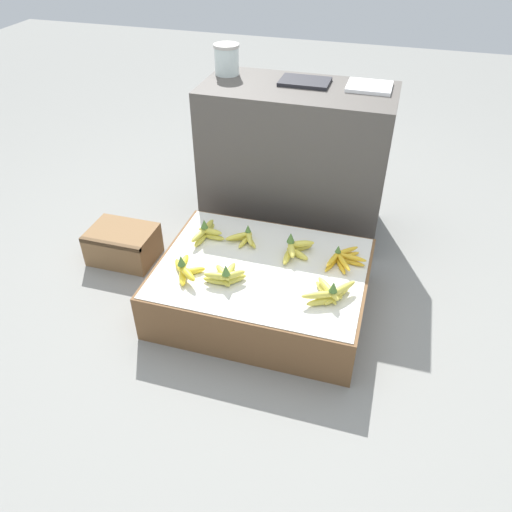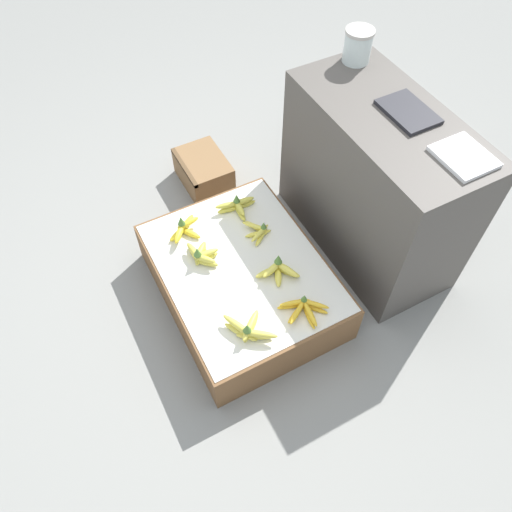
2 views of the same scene
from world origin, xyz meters
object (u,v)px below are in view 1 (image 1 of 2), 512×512
Objects in this scene: banana_bunch_middle_left at (206,232)px; wooden_crate at (123,244)px; banana_bunch_front_left at (185,269)px; foam_tray_white at (369,87)px; banana_bunch_middle_midright at (295,249)px; glass_jar at (227,59)px; banana_bunch_middle_right at (343,259)px; banana_bunch_front_right at (330,293)px; banana_bunch_middle_midleft at (245,238)px; banana_bunch_front_midleft at (226,276)px.

wooden_crate is at bearing 177.54° from banana_bunch_middle_left.
foam_tray_white is at bearing 57.48° from banana_bunch_front_left.
banana_bunch_middle_midright is 1.11m from glass_jar.
banana_bunch_middle_midright is 0.95× the size of banana_bunch_middle_right.
banana_bunch_front_right is at bearing 1.98° from banana_bunch_front_left.
banana_bunch_front_right is 1.12× the size of banana_bunch_middle_midright.
banana_bunch_middle_midright is (-0.21, 0.27, -0.00)m from banana_bunch_front_right.
banana_bunch_front_left is 1.31m from foam_tray_white.
banana_bunch_middle_midleft is at bearing 6.69° from banana_bunch_middle_left.
banana_bunch_front_right is at bearing -14.35° from wooden_crate.
banana_bunch_middle_right is at bearing 23.32° from banana_bunch_front_left.
banana_bunch_front_midleft reaches higher than wooden_crate.
banana_bunch_middle_right is (0.67, 0.29, -0.01)m from banana_bunch_front_left.
banana_bunch_front_left and banana_bunch_front_midleft have the same top height.
banana_bunch_front_midleft is 0.38m from banana_bunch_middle_midright.
foam_tray_white is (-0.03, 0.71, 0.57)m from banana_bunch_middle_right.
banana_bunch_front_midleft is 1.04× the size of banana_bunch_middle_midleft.
banana_bunch_middle_midright reaches higher than banana_bunch_middle_midleft.
banana_bunch_front_left is 0.73m from banana_bunch_middle_right.
glass_jar is (0.39, 0.69, 0.82)m from wooden_crate.
banana_bunch_front_left is (0.52, -0.32, 0.19)m from wooden_crate.
banana_bunch_middle_midright is (0.26, -0.03, 0.01)m from banana_bunch_middle_midleft.
banana_bunch_middle_midright is (0.25, 0.28, -0.00)m from banana_bunch_front_midleft.
glass_jar reaches higher than foam_tray_white.
wooden_crate is 1.86× the size of banana_bunch_front_midleft.
banana_bunch_middle_left is 0.19m from banana_bunch_middle_midleft.
glass_jar is at bearing 128.27° from banana_bunch_front_right.
foam_tray_white is (-0.02, 0.98, 0.56)m from banana_bunch_front_right.
glass_jar is (-0.57, 0.72, 0.63)m from banana_bunch_middle_midright.
banana_bunch_middle_right is at bearing -42.24° from glass_jar.
banana_bunch_middle_left is at bearing -2.46° from wooden_crate.
banana_bunch_middle_midright reaches higher than banana_bunch_front_midleft.
banana_bunch_middle_right is (0.68, -0.01, -0.01)m from banana_bunch_middle_left.
banana_bunch_middle_left is (0.50, -0.02, 0.19)m from wooden_crate.
banana_bunch_middle_right is 0.93× the size of foam_tray_white.
banana_bunch_middle_right is (0.49, -0.03, 0.00)m from banana_bunch_middle_midleft.
banana_bunch_front_right is 1.41× the size of glass_jar.
foam_tray_white reaches higher than banana_bunch_front_right.
glass_jar reaches higher than banana_bunch_middle_right.
foam_tray_white is at bearing 30.44° from wooden_crate.
banana_bunch_front_midleft is at bearing -131.27° from banana_bunch_middle_midright.
banana_bunch_middle_left is at bearing 92.10° from banana_bunch_front_left.
banana_bunch_front_right is (1.17, -0.30, 0.19)m from wooden_crate.
banana_bunch_middle_left is (-0.66, 0.28, -0.00)m from banana_bunch_front_right.
banana_bunch_middle_right is (0.02, 0.27, -0.01)m from banana_bunch_front_right.
banana_bunch_front_midleft reaches higher than banana_bunch_front_right.
wooden_crate is 1.14m from glass_jar.
glass_jar is (-0.32, 1.00, 0.63)m from banana_bunch_front_midleft.
banana_bunch_middle_midright is at bearing 48.73° from banana_bunch_front_midleft.
glass_jar reaches higher than banana_bunch_front_right.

